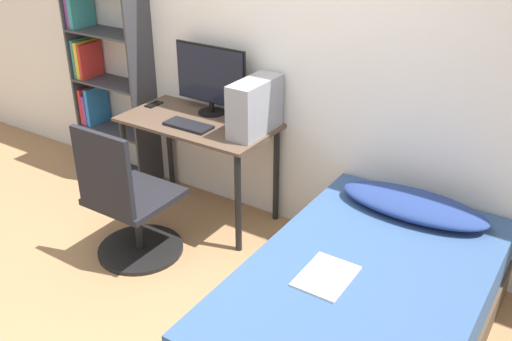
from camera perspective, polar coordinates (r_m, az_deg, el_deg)
ground_plane at (r=3.45m, az=-11.13°, el=-14.42°), size 14.00×14.00×0.00m
wall_back at (r=3.86m, az=2.06°, el=11.95°), size 8.00×0.05×2.50m
desk at (r=4.06m, az=-5.76°, el=3.40°), size 1.10×0.58×0.75m
bookshelf at (r=4.83m, az=-15.01°, el=8.18°), size 0.68×0.27×1.62m
office_chair at (r=3.78m, az=-12.59°, el=-3.89°), size 0.57×0.57×0.96m
bed at (r=3.12m, az=10.56°, el=-13.60°), size 1.15×1.85×0.51m
pillow at (r=3.46m, az=15.42°, el=-3.30°), size 0.87×0.36×0.11m
magazine at (r=2.88m, az=7.03°, el=-10.45°), size 0.24×0.32×0.01m
monitor at (r=4.07m, az=-4.57°, el=9.25°), size 0.59×0.20×0.49m
keyboard at (r=3.92m, az=-6.78°, el=4.50°), size 0.34×0.15×0.02m
pc_tower at (r=3.75m, az=-0.08°, el=6.40°), size 0.18×0.43×0.36m
phone at (r=4.36m, az=-10.17°, el=6.53°), size 0.07×0.14×0.01m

